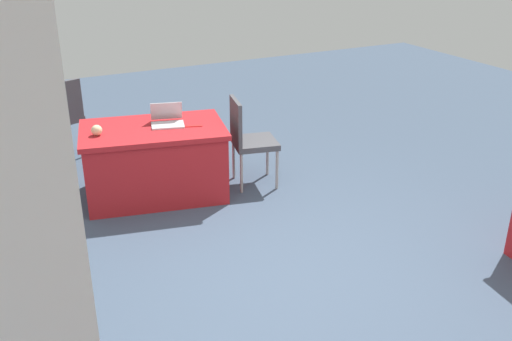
{
  "coord_description": "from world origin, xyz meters",
  "views": [
    {
      "loc": [
        1.92,
        3.3,
        2.59
      ],
      "look_at": [
        0.17,
        -0.18,
        0.9
      ],
      "focal_mm": 40.32,
      "sensor_mm": 36.0,
      "label": 1
    }
  ],
  "objects_px": {
    "scissors_red": "(193,126)",
    "yarn_ball": "(97,130)",
    "laptop_silver": "(167,121)",
    "table_foreground": "(155,161)",
    "chair_aisle": "(61,114)",
    "chair_tucked_left": "(248,137)"
  },
  "relations": [
    {
      "from": "laptop_silver",
      "to": "yarn_ball",
      "type": "relative_size",
      "value": 3.73
    },
    {
      "from": "chair_tucked_left",
      "to": "chair_aisle",
      "type": "relative_size",
      "value": 0.99
    },
    {
      "from": "table_foreground",
      "to": "yarn_ball",
      "type": "xyz_separation_m",
      "value": [
        0.54,
        -0.01,
        0.41
      ]
    },
    {
      "from": "laptop_silver",
      "to": "yarn_ball",
      "type": "bearing_deg",
      "value": 16.0
    },
    {
      "from": "table_foreground",
      "to": "chair_aisle",
      "type": "distance_m",
      "value": 1.59
    },
    {
      "from": "table_foreground",
      "to": "chair_aisle",
      "type": "bearing_deg",
      "value": -65.33
    },
    {
      "from": "laptop_silver",
      "to": "scissors_red",
      "type": "xyz_separation_m",
      "value": [
        -0.21,
        0.18,
        -0.04
      ]
    },
    {
      "from": "chair_aisle",
      "to": "yarn_ball",
      "type": "distance_m",
      "value": 1.45
    },
    {
      "from": "chair_tucked_left",
      "to": "laptop_silver",
      "type": "xyz_separation_m",
      "value": [
        0.79,
        -0.22,
        0.23
      ]
    },
    {
      "from": "chair_tucked_left",
      "to": "table_foreground",
      "type": "bearing_deg",
      "value": -89.6
    },
    {
      "from": "yarn_ball",
      "to": "scissors_red",
      "type": "height_order",
      "value": "yarn_ball"
    },
    {
      "from": "table_foreground",
      "to": "scissors_red",
      "type": "relative_size",
      "value": 8.68
    },
    {
      "from": "yarn_ball",
      "to": "table_foreground",
      "type": "bearing_deg",
      "value": 178.83
    },
    {
      "from": "yarn_ball",
      "to": "scissors_red",
      "type": "relative_size",
      "value": 0.57
    },
    {
      "from": "laptop_silver",
      "to": "yarn_ball",
      "type": "height_order",
      "value": "laptop_silver"
    },
    {
      "from": "laptop_silver",
      "to": "scissors_red",
      "type": "relative_size",
      "value": 2.12
    },
    {
      "from": "table_foreground",
      "to": "chair_aisle",
      "type": "xyz_separation_m",
      "value": [
        0.66,
        -1.44,
        0.18
      ]
    },
    {
      "from": "chair_tucked_left",
      "to": "chair_aisle",
      "type": "bearing_deg",
      "value": -123.13
    },
    {
      "from": "chair_tucked_left",
      "to": "chair_aisle",
      "type": "height_order",
      "value": "chair_aisle"
    },
    {
      "from": "chair_aisle",
      "to": "yarn_ball",
      "type": "height_order",
      "value": "chair_aisle"
    },
    {
      "from": "scissors_red",
      "to": "yarn_ball",
      "type": "bearing_deg",
      "value": -172.08
    },
    {
      "from": "table_foreground",
      "to": "chair_aisle",
      "type": "height_order",
      "value": "chair_aisle"
    }
  ]
}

